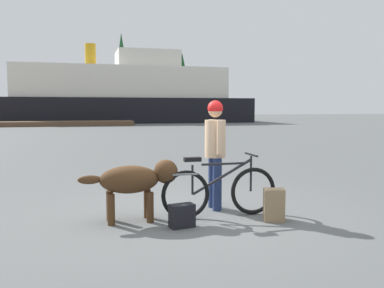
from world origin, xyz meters
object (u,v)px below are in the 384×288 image
object	(u,v)px
dog	(136,180)
ferry_boat	(124,96)
bicycle	(219,191)
backpack	(274,205)
handbag_pannier	(182,216)
person_cyclist	(215,144)

from	to	relation	value
dog	ferry_boat	xyz separation A→B (m)	(3.60, 38.64, 2.24)
bicycle	backpack	bearing A→B (deg)	-31.29
bicycle	handbag_pannier	bearing A→B (deg)	-149.98
dog	backpack	xyz separation A→B (m)	(1.85, -0.50, -0.35)
bicycle	backpack	distance (m)	0.79
backpack	ferry_boat	xyz separation A→B (m)	(1.75, 39.14, 2.58)
bicycle	backpack	world-z (taller)	bicycle
dog	ferry_boat	size ratio (longest dim) A/B	0.05
bicycle	ferry_boat	bearing A→B (deg)	86.44
person_cyclist	ferry_boat	world-z (taller)	ferry_boat
backpack	handbag_pannier	distance (m)	1.31
person_cyclist	backpack	distance (m)	1.30
bicycle	person_cyclist	size ratio (longest dim) A/B	1.03
dog	person_cyclist	bearing A→B (deg)	15.99
bicycle	dog	size ratio (longest dim) A/B	1.26
backpack	handbag_pannier	world-z (taller)	backpack
person_cyclist	backpack	size ratio (longest dim) A/B	3.73
dog	backpack	bearing A→B (deg)	-15.10
dog	handbag_pannier	size ratio (longest dim) A/B	4.28
bicycle	dog	world-z (taller)	bicycle
person_cyclist	handbag_pannier	bearing A→B (deg)	-131.23
backpack	ferry_boat	world-z (taller)	ferry_boat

